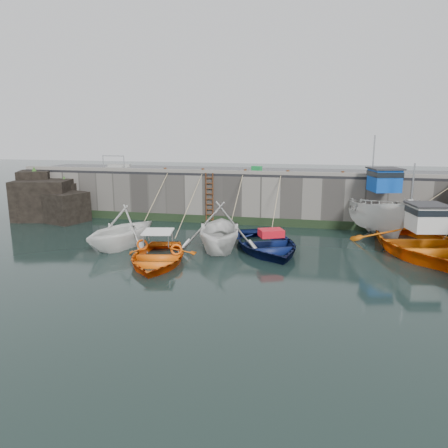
% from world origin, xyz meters
% --- Properties ---
extents(ground, '(120.00, 120.00, 0.00)m').
position_xyz_m(ground, '(0.00, 0.00, 0.00)').
color(ground, black).
rests_on(ground, ground).
extents(quay_back, '(30.00, 5.00, 3.00)m').
position_xyz_m(quay_back, '(0.00, 12.50, 1.50)').
color(quay_back, slate).
rests_on(quay_back, ground).
extents(road_back, '(30.00, 5.00, 0.16)m').
position_xyz_m(road_back, '(0.00, 12.50, 3.08)').
color(road_back, black).
rests_on(road_back, quay_back).
extents(kerb_back, '(30.00, 0.30, 0.20)m').
position_xyz_m(kerb_back, '(0.00, 10.15, 3.26)').
color(kerb_back, slate).
rests_on(kerb_back, road_back).
extents(algae_back, '(30.00, 0.08, 0.50)m').
position_xyz_m(algae_back, '(0.00, 9.96, 0.25)').
color(algae_back, black).
rests_on(algae_back, ground).
extents(rock_outcrop, '(5.85, 4.24, 3.41)m').
position_xyz_m(rock_outcrop, '(-12.92, 9.11, 1.26)').
color(rock_outcrop, black).
rests_on(rock_outcrop, ground).
extents(ladder, '(0.51, 0.08, 3.20)m').
position_xyz_m(ladder, '(-2.00, 9.91, 1.59)').
color(ladder, '#3F1E0F').
rests_on(ladder, ground).
extents(boat_near_white, '(5.22, 5.63, 2.44)m').
position_xyz_m(boat_near_white, '(-4.89, 3.44, 0.00)').
color(boat_near_white, white).
rests_on(boat_near_white, ground).
extents(boat_near_white_rope, '(0.04, 4.82, 3.10)m').
position_xyz_m(boat_near_white_rope, '(-4.89, 7.97, 0.00)').
color(boat_near_white_rope, tan).
rests_on(boat_near_white_rope, ground).
extents(boat_near_blue, '(4.44, 5.55, 1.02)m').
position_xyz_m(boat_near_blue, '(-2.21, 1.34, 0.00)').
color(boat_near_blue, '#E45A0C').
rests_on(boat_near_blue, ground).
extents(boat_near_blue_rope, '(0.04, 6.69, 3.10)m').
position_xyz_m(boat_near_blue_rope, '(-2.21, 6.92, 0.00)').
color(boat_near_blue_rope, tan).
rests_on(boat_near_blue_rope, ground).
extents(boat_near_blacktrim, '(5.20, 5.76, 2.66)m').
position_xyz_m(boat_near_blacktrim, '(-0.01, 4.18, 0.00)').
color(boat_near_blacktrim, silver).
rests_on(boat_near_blacktrim, ground).
extents(boat_near_blacktrim_rope, '(0.04, 4.21, 3.10)m').
position_xyz_m(boat_near_blacktrim_rope, '(-0.01, 8.34, 0.00)').
color(boat_near_blacktrim_rope, tan).
rests_on(boat_near_blacktrim_rope, ground).
extents(boat_near_navy, '(6.07, 6.89, 1.19)m').
position_xyz_m(boat_near_navy, '(2.27, 4.45, 0.00)').
color(boat_near_navy, '#0A1441').
rests_on(boat_near_navy, ground).
extents(boat_near_navy_rope, '(0.04, 4.01, 3.10)m').
position_xyz_m(boat_near_navy_rope, '(2.27, 8.47, 0.00)').
color(boat_near_navy_rope, tan).
rests_on(boat_near_navy_rope, ground).
extents(boat_far_white, '(4.61, 7.89, 5.86)m').
position_xyz_m(boat_far_white, '(8.00, 9.36, 1.20)').
color(boat_far_white, silver).
rests_on(boat_far_white, ground).
extents(boat_far_orange, '(6.81, 8.48, 4.56)m').
position_xyz_m(boat_far_orange, '(9.51, 5.66, 0.51)').
color(boat_far_orange, orange).
rests_on(boat_far_orange, ground).
extents(fish_crate, '(0.72, 0.58, 0.31)m').
position_xyz_m(fish_crate, '(0.59, 12.38, 3.32)').
color(fish_crate, '#18863A').
rests_on(fish_crate, road_back).
extents(railing, '(1.60, 1.05, 1.00)m').
position_xyz_m(railing, '(-8.75, 11.25, 3.36)').
color(railing, '#A5A8AD').
rests_on(railing, road_back).
extents(bollard_a, '(0.18, 0.18, 0.28)m').
position_xyz_m(bollard_a, '(-5.00, 10.25, 3.30)').
color(bollard_a, '#3F1E0F').
rests_on(bollard_a, road_back).
extents(bollard_b, '(0.18, 0.18, 0.28)m').
position_xyz_m(bollard_b, '(-2.50, 10.25, 3.30)').
color(bollard_b, '#3F1E0F').
rests_on(bollard_b, road_back).
extents(bollard_c, '(0.18, 0.18, 0.28)m').
position_xyz_m(bollard_c, '(0.20, 10.25, 3.30)').
color(bollard_c, '#3F1E0F').
rests_on(bollard_c, road_back).
extents(bollard_d, '(0.18, 0.18, 0.28)m').
position_xyz_m(bollard_d, '(2.80, 10.25, 3.30)').
color(bollard_d, '#3F1E0F').
rests_on(bollard_d, road_back).
extents(bollard_e, '(0.18, 0.18, 0.28)m').
position_xyz_m(bollard_e, '(6.00, 10.25, 3.30)').
color(bollard_e, '#3F1E0F').
rests_on(bollard_e, road_back).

